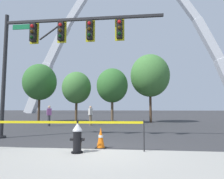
# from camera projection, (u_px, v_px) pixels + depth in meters

# --- Properties ---
(ground_plane) EXTENTS (240.00, 240.00, 0.00)m
(ground_plane) POSITION_uv_depth(u_px,v_px,m) (102.00, 150.00, 6.61)
(ground_plane) COLOR #333335
(fire_hydrant) EXTENTS (0.46, 0.48, 0.99)m
(fire_hydrant) POSITION_uv_depth(u_px,v_px,m) (77.00, 138.00, 6.23)
(fire_hydrant) COLOR black
(fire_hydrant) RESTS_ON ground
(caution_tape_barrier) EXTENTS (5.15, 0.34, 1.01)m
(caution_tape_barrier) POSITION_uv_depth(u_px,v_px,m) (66.00, 130.00, 6.56)
(caution_tape_barrier) COLOR #232326
(caution_tape_barrier) RESTS_ON ground
(traffic_cone_by_hydrant) EXTENTS (0.36, 0.36, 0.73)m
(traffic_cone_by_hydrant) POSITION_uv_depth(u_px,v_px,m) (101.00, 138.00, 6.96)
(traffic_cone_by_hydrant) COLOR black
(traffic_cone_by_hydrant) RESTS_ON ground
(traffic_signal_gantry) EXTENTS (7.82, 0.44, 6.00)m
(traffic_signal_gantry) POSITION_uv_depth(u_px,v_px,m) (52.00, 45.00, 9.49)
(traffic_signal_gantry) COLOR #232326
(traffic_signal_gantry) RESTS_ON ground
(monument_arch) EXTENTS (59.43, 2.36, 43.11)m
(monument_arch) POSITION_uv_depth(u_px,v_px,m) (130.00, 43.00, 55.16)
(monument_arch) COLOR silver
(monument_arch) RESTS_ON ground
(tree_far_left) EXTENTS (3.44, 3.44, 6.02)m
(tree_far_left) POSITION_uv_depth(u_px,v_px,m) (40.00, 82.00, 20.79)
(tree_far_left) COLOR #473323
(tree_far_left) RESTS_ON ground
(tree_left_mid) EXTENTS (2.87, 2.87, 5.02)m
(tree_left_mid) POSITION_uv_depth(u_px,v_px,m) (77.00, 88.00, 19.80)
(tree_left_mid) COLOR brown
(tree_left_mid) RESTS_ON ground
(tree_center_left) EXTENTS (2.96, 2.96, 5.18)m
(tree_center_left) POSITION_uv_depth(u_px,v_px,m) (112.00, 86.00, 18.91)
(tree_center_left) COLOR brown
(tree_center_left) RESTS_ON ground
(tree_center_right) EXTENTS (3.88, 3.88, 6.79)m
(tree_center_right) POSITION_uv_depth(u_px,v_px,m) (150.00, 76.00, 19.93)
(tree_center_right) COLOR #473323
(tree_center_right) RESTS_ON ground
(pedestrian_walking_left) EXTENTS (0.35, 0.39, 1.59)m
(pedestrian_walking_left) POSITION_uv_depth(u_px,v_px,m) (90.00, 115.00, 16.35)
(pedestrian_walking_left) COLOR brown
(pedestrian_walking_left) RESTS_ON ground
(pedestrian_standing_center) EXTENTS (0.39, 0.35, 1.59)m
(pedestrian_standing_center) POSITION_uv_depth(u_px,v_px,m) (49.00, 116.00, 15.65)
(pedestrian_standing_center) COLOR #38383D
(pedestrian_standing_center) RESTS_ON ground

